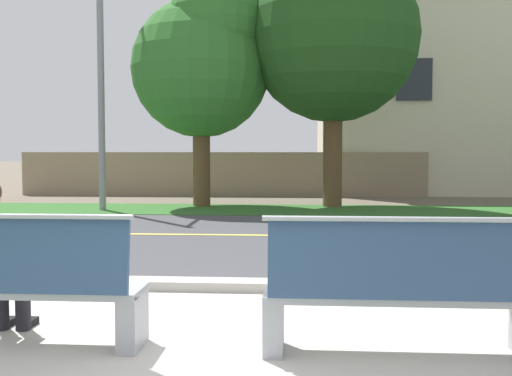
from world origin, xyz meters
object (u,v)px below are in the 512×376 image
object	(u,v)px
bench_left	(9,287)
shade_tree_far_left	(205,58)
bench_right	(401,294)
streetlamp	(103,46)
shade_tree_left	(339,23)

from	to	relation	value
bench_left	shade_tree_far_left	bearing A→B (deg)	91.74
shade_tree_far_left	bench_right	bearing A→B (deg)	-74.77
bench_left	streetlamp	size ratio (longest dim) A/B	0.28
bench_right	shade_tree_left	bearing A→B (deg)	88.72
bench_right	shade_tree_left	xyz separation A→B (m)	(0.26, 11.58, 4.18)
streetlamp	shade_tree_left	distance (m)	5.86
streetlamp	bench_right	bearing A→B (deg)	-62.60
streetlamp	shade_tree_far_left	size ratio (longest dim) A/B	1.18
bench_right	shade_tree_far_left	distance (m)	12.44
shade_tree_far_left	shade_tree_left	distance (m)	3.50
shade_tree_left	streetlamp	bearing A→B (deg)	-169.91
shade_tree_far_left	bench_left	bearing A→B (deg)	-88.26
bench_right	shade_tree_left	distance (m)	12.32
bench_left	shade_tree_left	xyz separation A→B (m)	(3.05, 11.58, 4.18)
bench_right	shade_tree_far_left	world-z (taller)	shade_tree_far_left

